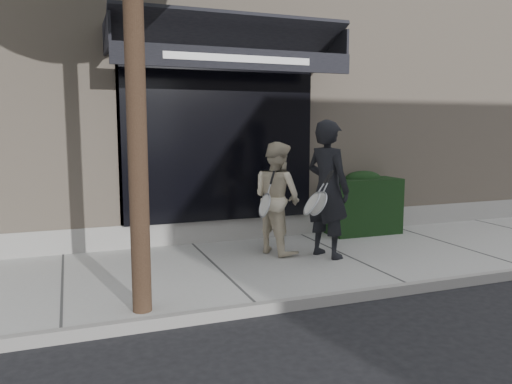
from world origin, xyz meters
name	(u,v)px	position (x,y,z in m)	size (l,w,h in m)	color
ground	(344,262)	(0.00, 0.00, 0.00)	(80.00, 80.00, 0.00)	black
sidewalk	(344,258)	(0.00, 0.00, 0.06)	(20.00, 3.00, 0.12)	#9B9B96
curb	(409,288)	(0.00, -1.55, 0.07)	(20.00, 0.10, 0.14)	gray
building_facade	(239,97)	(-0.01, 4.96, 2.74)	(14.30, 8.04, 5.64)	tan
hedge	(362,204)	(1.10, 1.25, 0.66)	(1.30, 0.70, 1.14)	black
pedestrian_front	(328,189)	(-0.31, -0.01, 1.13)	(0.93, 0.99, 2.03)	black
pedestrian_back	(277,198)	(-0.92, 0.47, 0.97)	(0.88, 1.00, 1.70)	beige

